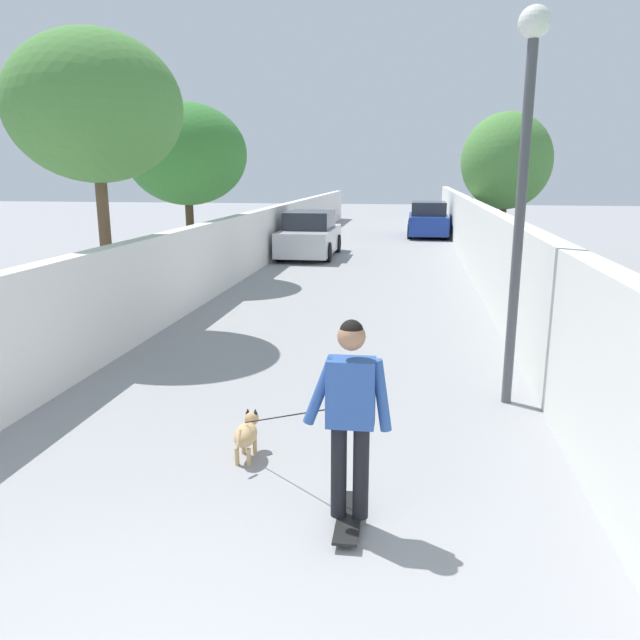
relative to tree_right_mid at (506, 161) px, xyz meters
The scene contains 12 objects.
ground_plane 7.38m from the tree_right_mid, 138.70° to the left, with size 80.00×80.00×0.00m, color gray.
wall_left 10.60m from the tree_right_mid, 132.57° to the left, with size 48.00×0.30×1.71m, color silver.
fence_right 7.43m from the tree_right_mid, behind, with size 48.00×0.30×1.99m, color silver.
tree_right_mid is the anchor object (origin of this frame).
tree_left_far 10.63m from the tree_right_mid, 124.36° to the left, with size 3.08×3.08×4.57m.
tree_left_distant 14.19m from the tree_right_mid, 144.26° to the left, with size 2.90×2.90×5.12m.
lamp_post 14.07m from the tree_right_mid, behind, with size 0.36×0.36×4.62m.
skateboard 17.65m from the tree_right_mid, 168.74° to the left, with size 0.80×0.21×0.08m.
person_skateboarder 17.50m from the tree_right_mid, 168.74° to the left, with size 0.23×0.71×1.66m.
dog 16.87m from the tree_right_mid, 164.13° to the left, with size 1.36×1.27×1.06m.
car_near 6.97m from the tree_right_mid, 96.72° to the left, with size 4.11×1.80×1.54m.
car_far 7.56m from the tree_right_mid, 18.91° to the left, with size 4.02×1.80×1.54m.
Camera 1 is at (-2.54, -1.44, 2.84)m, focal length 34.37 mm.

